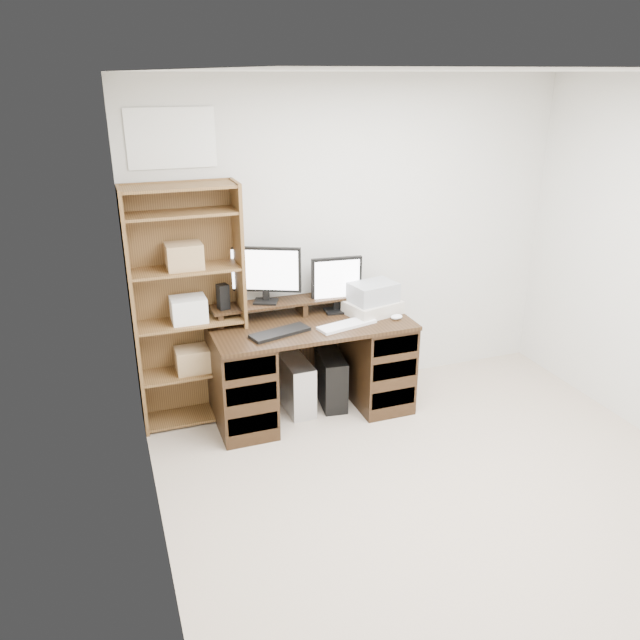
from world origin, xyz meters
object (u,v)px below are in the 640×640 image
desk (311,366)px  monitor_small (337,282)px  monitor_wide (265,272)px  tower_silver (297,385)px  bookshelf (188,306)px  tower_black (331,379)px  printer (373,307)px

desk → monitor_small: size_ratio=3.46×
monitor_wide → tower_silver: monitor_wide is taller
desk → bookshelf: bookshelf is taller
monitor_small → tower_black: (-0.08, -0.10, -0.78)m
monitor_small → tower_silver: (-0.37, -0.10, -0.78)m
desk → monitor_wide: size_ratio=2.98×
printer → desk: bearing=167.7°
desk → tower_silver: 0.21m
monitor_wide → printer: monitor_wide is taller
tower_black → bookshelf: bearing=179.1°
tower_silver → bookshelf: bearing=167.4°
printer → tower_black: bearing=158.9°
monitor_wide → bookshelf: 0.62m
tower_black → bookshelf: bookshelf is taller
monitor_wide → tower_black: size_ratio=1.14×
desk → monitor_wide: bearing=139.5°
tower_black → bookshelf: (-1.06, 0.15, 0.71)m
monitor_small → printer: 0.34m
desk → bookshelf: (-0.87, 0.21, 0.53)m
monitor_wide → tower_silver: size_ratio=1.21×
monitor_small → printer: bearing=-24.2°
tower_silver → monitor_small: bearing=14.2°
monitor_small → tower_black: bearing=-122.0°
desk → tower_black: 0.27m
monitor_small → bookshelf: bookshelf is taller
monitor_wide → monitor_small: monitor_wide is taller
printer → bookshelf: bookshelf is taller
tower_silver → desk: bearing=-32.6°
bookshelf → tower_silver: bearing=-11.3°
monitor_wide → bookshelf: bookshelf is taller
monitor_wide → tower_silver: 0.93m
tower_silver → bookshelf: (-0.77, 0.15, 0.71)m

